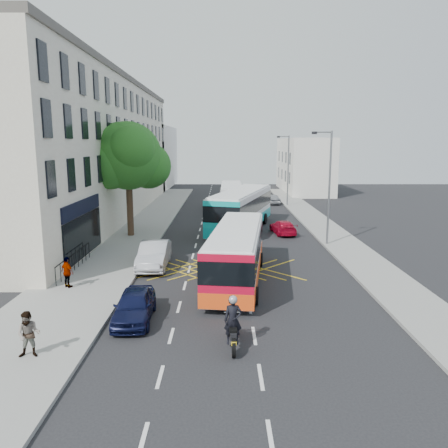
{
  "coord_description": "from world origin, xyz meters",
  "views": [
    {
      "loc": [
        -1.18,
        -18.73,
        7.31
      ],
      "look_at": [
        -1.15,
        8.75,
        2.2
      ],
      "focal_mm": 35.0,
      "sensor_mm": 36.0,
      "label": 1
    }
  ],
  "objects_px": {
    "bus_far": "(232,196)",
    "parked_car_silver": "(154,255)",
    "street_tree": "(128,157)",
    "distant_car_dark": "(260,189)",
    "red_hatchback": "(283,227)",
    "lamp_far": "(287,167)",
    "bus_mid": "(241,209)",
    "parked_car_blue": "(134,306)",
    "distant_car_silver": "(273,199)",
    "motorbike": "(233,323)",
    "bus_near": "(237,253)",
    "lamp_near": "(328,182)",
    "pedestrian_far": "(67,272)",
    "distant_car_grey": "(234,190)",
    "pedestrian_near": "(29,334)"
  },
  "relations": [
    {
      "from": "parked_car_silver",
      "to": "red_hatchback",
      "type": "distance_m",
      "value": 13.21
    },
    {
      "from": "bus_far",
      "to": "parked_car_silver",
      "type": "height_order",
      "value": "bus_far"
    },
    {
      "from": "lamp_far",
      "to": "distant_car_silver",
      "type": "bearing_deg",
      "value": 124.15
    },
    {
      "from": "bus_far",
      "to": "distant_car_silver",
      "type": "relative_size",
      "value": 2.79
    },
    {
      "from": "bus_near",
      "to": "lamp_near",
      "type": "bearing_deg",
      "value": 57.37
    },
    {
      "from": "parked_car_silver",
      "to": "pedestrian_far",
      "type": "xyz_separation_m",
      "value": [
        -3.69,
        -4.16,
        0.18
      ]
    },
    {
      "from": "lamp_far",
      "to": "parked_car_silver",
      "type": "height_order",
      "value": "lamp_far"
    },
    {
      "from": "parked_car_blue",
      "to": "pedestrian_far",
      "type": "relative_size",
      "value": 2.43
    },
    {
      "from": "pedestrian_far",
      "to": "bus_far",
      "type": "bearing_deg",
      "value": -72.14
    },
    {
      "from": "motorbike",
      "to": "bus_far",
      "type": "bearing_deg",
      "value": 88.27
    },
    {
      "from": "motorbike",
      "to": "distant_car_silver",
      "type": "distance_m",
      "value": 38.41
    },
    {
      "from": "bus_mid",
      "to": "pedestrian_near",
      "type": "bearing_deg",
      "value": -93.14
    },
    {
      "from": "bus_mid",
      "to": "distant_car_dark",
      "type": "relative_size",
      "value": 2.84
    },
    {
      "from": "pedestrian_far",
      "to": "red_hatchback",
      "type": "bearing_deg",
      "value": -96.72
    },
    {
      "from": "distant_car_dark",
      "to": "bus_far",
      "type": "bearing_deg",
      "value": 80.54
    },
    {
      "from": "lamp_far",
      "to": "bus_near",
      "type": "height_order",
      "value": "lamp_far"
    },
    {
      "from": "bus_mid",
      "to": "red_hatchback",
      "type": "bearing_deg",
      "value": -10.29
    },
    {
      "from": "distant_car_grey",
      "to": "bus_mid",
      "type": "bearing_deg",
      "value": -94.5
    },
    {
      "from": "bus_far",
      "to": "parked_car_blue",
      "type": "relative_size",
      "value": 2.65
    },
    {
      "from": "parked_car_silver",
      "to": "street_tree",
      "type": "bearing_deg",
      "value": 109.78
    },
    {
      "from": "lamp_near",
      "to": "red_hatchback",
      "type": "bearing_deg",
      "value": 121.37
    },
    {
      "from": "lamp_near",
      "to": "parked_car_silver",
      "type": "distance_m",
      "value": 13.35
    },
    {
      "from": "bus_far",
      "to": "distant_car_silver",
      "type": "bearing_deg",
      "value": 43.4
    },
    {
      "from": "motorbike",
      "to": "distant_car_dark",
      "type": "distance_m",
      "value": 49.09
    },
    {
      "from": "street_tree",
      "to": "distant_car_dark",
      "type": "xyz_separation_m",
      "value": [
        12.7,
        29.93,
        -5.57
      ]
    },
    {
      "from": "bus_near",
      "to": "parked_car_blue",
      "type": "bearing_deg",
      "value": -122.67
    },
    {
      "from": "parked_car_blue",
      "to": "pedestrian_far",
      "type": "bearing_deg",
      "value": 134.9
    },
    {
      "from": "red_hatchback",
      "to": "distant_car_grey",
      "type": "bearing_deg",
      "value": -90.49
    },
    {
      "from": "lamp_far",
      "to": "pedestrian_far",
      "type": "xyz_separation_m",
      "value": [
        -15.21,
        -29.7,
        -3.68
      ]
    },
    {
      "from": "red_hatchback",
      "to": "lamp_far",
      "type": "bearing_deg",
      "value": -106.4
    },
    {
      "from": "bus_mid",
      "to": "motorbike",
      "type": "height_order",
      "value": "bus_mid"
    },
    {
      "from": "street_tree",
      "to": "distant_car_grey",
      "type": "bearing_deg",
      "value": 72.89
    },
    {
      "from": "distant_car_grey",
      "to": "pedestrian_far",
      "type": "distance_m",
      "value": 42.5
    },
    {
      "from": "pedestrian_near",
      "to": "motorbike",
      "type": "bearing_deg",
      "value": 2.37
    },
    {
      "from": "bus_near",
      "to": "motorbike",
      "type": "bearing_deg",
      "value": -85.9
    },
    {
      "from": "parked_car_blue",
      "to": "distant_car_silver",
      "type": "xyz_separation_m",
      "value": [
        9.71,
        35.55,
        -0.03
      ]
    },
    {
      "from": "street_tree",
      "to": "pedestrian_near",
      "type": "xyz_separation_m",
      "value": [
        0.75,
        -19.91,
        -5.34
      ]
    },
    {
      "from": "lamp_far",
      "to": "lamp_near",
      "type": "bearing_deg",
      "value": -90.0
    },
    {
      "from": "bus_far",
      "to": "distant_car_dark",
      "type": "relative_size",
      "value": 2.32
    },
    {
      "from": "lamp_near",
      "to": "distant_car_dark",
      "type": "distance_m",
      "value": 33.18
    },
    {
      "from": "bus_far",
      "to": "pedestrian_near",
      "type": "bearing_deg",
      "value": -101.72
    },
    {
      "from": "lamp_near",
      "to": "parked_car_silver",
      "type": "height_order",
      "value": "lamp_near"
    },
    {
      "from": "lamp_far",
      "to": "bus_far",
      "type": "bearing_deg",
      "value": -157.61
    },
    {
      "from": "street_tree",
      "to": "bus_far",
      "type": "bearing_deg",
      "value": 60.19
    },
    {
      "from": "bus_mid",
      "to": "street_tree",
      "type": "bearing_deg",
      "value": -145.66
    },
    {
      "from": "distant_car_silver",
      "to": "parked_car_blue",
      "type": "bearing_deg",
      "value": 68.57
    },
    {
      "from": "distant_car_grey",
      "to": "pedestrian_far",
      "type": "bearing_deg",
      "value": -107.2
    },
    {
      "from": "pedestrian_near",
      "to": "lamp_far",
      "type": "bearing_deg",
      "value": 63.42
    },
    {
      "from": "distant_car_dark",
      "to": "pedestrian_far",
      "type": "bearing_deg",
      "value": 79.34
    },
    {
      "from": "parked_car_blue",
      "to": "distant_car_silver",
      "type": "bearing_deg",
      "value": 72.41
    }
  ]
}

